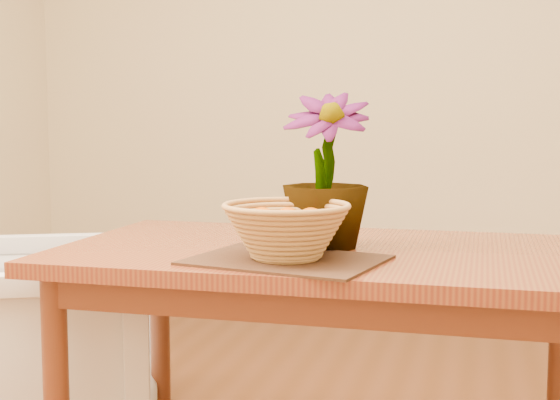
% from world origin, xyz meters
% --- Properties ---
extents(wall_back, '(4.00, 0.02, 2.70)m').
position_xyz_m(wall_back, '(0.00, 2.25, 1.35)').
color(wall_back, beige).
rests_on(wall_back, floor).
extents(table, '(1.40, 0.80, 0.75)m').
position_xyz_m(table, '(0.00, 0.30, 0.66)').
color(table, brown).
rests_on(table, floor).
extents(placemat, '(0.50, 0.41, 0.01)m').
position_xyz_m(placemat, '(-0.06, 0.09, 0.75)').
color(placemat, '#3C2416').
rests_on(placemat, table).
extents(wicker_basket, '(0.31, 0.31, 0.13)m').
position_xyz_m(wicker_basket, '(-0.06, 0.09, 0.82)').
color(wicker_basket, '#AC7D47').
rests_on(wicker_basket, placemat).
extents(orange_pile, '(0.19, 0.18, 0.07)m').
position_xyz_m(orange_pile, '(-0.06, 0.09, 0.84)').
color(orange_pile, '#D25403').
rests_on(orange_pile, wicker_basket).
extents(potted_plant, '(0.25, 0.25, 0.41)m').
position_xyz_m(potted_plant, '(-0.01, 0.30, 0.95)').
color(potted_plant, '#1E4413').
rests_on(potted_plant, table).
extents(armchair, '(0.95, 0.98, 0.78)m').
position_xyz_m(armchair, '(-0.96, 0.41, 0.39)').
color(armchair, gray).
rests_on(armchair, floor).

